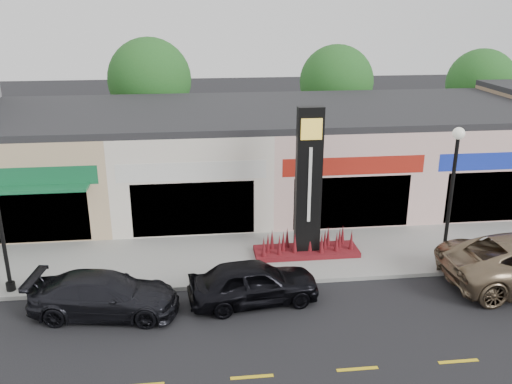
# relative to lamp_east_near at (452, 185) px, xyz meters

# --- Properties ---
(ground) EXTENTS (120.00, 120.00, 0.00)m
(ground) POSITION_rel_lamp_east_near_xyz_m (-8.00, -2.50, -3.48)
(ground) COLOR black
(ground) RESTS_ON ground
(sidewalk) EXTENTS (52.00, 4.30, 0.15)m
(sidewalk) POSITION_rel_lamp_east_near_xyz_m (-8.00, 1.85, -3.40)
(sidewalk) COLOR gray
(sidewalk) RESTS_ON ground
(curb) EXTENTS (52.00, 0.20, 0.15)m
(curb) POSITION_rel_lamp_east_near_xyz_m (-8.00, -0.40, -3.40)
(curb) COLOR gray
(curb) RESTS_ON ground
(shop_beige) EXTENTS (7.00, 10.85, 4.80)m
(shop_beige) POSITION_rel_lamp_east_near_xyz_m (-16.50, 8.96, -1.08)
(shop_beige) COLOR tan
(shop_beige) RESTS_ON ground
(shop_cream) EXTENTS (7.00, 10.01, 4.80)m
(shop_cream) POSITION_rel_lamp_east_near_xyz_m (-9.50, 8.97, -1.08)
(shop_cream) COLOR silver
(shop_cream) RESTS_ON ground
(shop_pink_w) EXTENTS (7.00, 10.01, 4.80)m
(shop_pink_w) POSITION_rel_lamp_east_near_xyz_m (-2.50, 8.97, -1.08)
(shop_pink_w) COLOR beige
(shop_pink_w) RESTS_ON ground
(shop_pink_e) EXTENTS (7.00, 10.01, 4.80)m
(shop_pink_e) POSITION_rel_lamp_east_near_xyz_m (4.50, 8.97, -1.08)
(shop_pink_e) COLOR beige
(shop_pink_e) RESTS_ON ground
(tree_rear_west) EXTENTS (5.20, 5.20, 7.83)m
(tree_rear_west) POSITION_rel_lamp_east_near_xyz_m (-12.00, 17.00, 1.74)
(tree_rear_west) COLOR #382619
(tree_rear_west) RESTS_ON ground
(tree_rear_mid) EXTENTS (4.80, 4.80, 7.29)m
(tree_rear_mid) POSITION_rel_lamp_east_near_xyz_m (0.00, 17.00, 1.41)
(tree_rear_mid) COLOR #382619
(tree_rear_mid) RESTS_ON ground
(tree_rear_east) EXTENTS (4.60, 4.60, 6.94)m
(tree_rear_east) POSITION_rel_lamp_east_near_xyz_m (10.00, 17.00, 1.15)
(tree_rear_east) COLOR #382619
(tree_rear_east) RESTS_ON ground
(lamp_east_near) EXTENTS (0.44, 0.44, 5.47)m
(lamp_east_near) POSITION_rel_lamp_east_near_xyz_m (0.00, 0.00, 0.00)
(lamp_east_near) COLOR black
(lamp_east_near) RESTS_ON sidewalk
(pylon_sign) EXTENTS (4.20, 1.30, 6.00)m
(pylon_sign) POSITION_rel_lamp_east_near_xyz_m (-5.00, 1.70, -1.20)
(pylon_sign) COLOR #500D1C
(pylon_sign) RESTS_ON sidewalk
(car_dark_sedan) EXTENTS (2.63, 5.09, 1.41)m
(car_dark_sedan) POSITION_rel_lamp_east_near_xyz_m (-12.47, -1.71, -2.77)
(car_dark_sedan) COLOR black
(car_dark_sedan) RESTS_ON ground
(car_black_sedan) EXTENTS (2.33, 4.64, 1.52)m
(car_black_sedan) POSITION_rel_lamp_east_near_xyz_m (-7.51, -1.54, -2.72)
(car_black_sedan) COLOR black
(car_black_sedan) RESTS_ON ground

